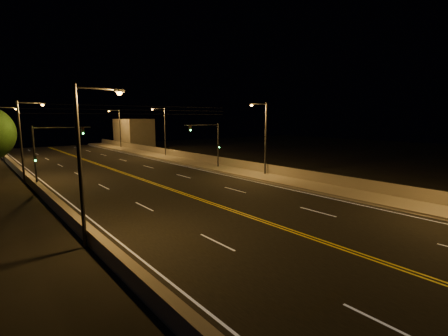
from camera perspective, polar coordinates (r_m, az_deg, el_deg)
road at (r=27.77m, az=-5.83°, el=-4.98°), size 18.00×120.00×0.02m
sidewalk at (r=34.65m, az=9.34°, el=-2.03°), size 3.60×120.00×0.30m
curb at (r=33.32m, az=7.18°, el=-2.55°), size 0.14×120.00×0.15m
parapet_wall at (r=35.77m, az=11.14°, el=-0.68°), size 0.30×120.00×1.00m
jersey_barrier at (r=24.00m, az=-26.14°, el=-7.06°), size 0.45×120.00×0.86m
distant_building_right at (r=79.10m, az=-15.60°, el=6.03°), size 6.00×10.00×6.25m
parapet_rail at (r=35.68m, az=11.16°, el=0.16°), size 0.06×120.00×0.06m
lane_markings at (r=27.71m, az=-5.75°, el=-4.99°), size 17.32×116.00×0.00m
streetlight_1 at (r=36.49m, az=7.00°, el=5.96°), size 2.55×0.28×8.25m
streetlight_2 at (r=55.33m, az=-10.63°, el=6.86°), size 2.55×0.28×8.25m
streetlight_3 at (r=73.56m, az=-18.06°, el=7.05°), size 2.55×0.28×8.25m
streetlight_4 at (r=17.70m, az=-23.18°, el=2.22°), size 2.55×0.28×8.25m
streetlight_5 at (r=38.25m, az=-31.75°, el=4.83°), size 2.55×0.28×8.25m
streetlight_6 at (r=59.06m, az=-34.31°, el=5.59°), size 2.55×0.28×8.25m
traffic_signal_right at (r=41.36m, az=-2.18°, el=4.89°), size 5.11×0.31×5.91m
traffic_signal_left at (r=33.79m, az=-28.71°, el=2.90°), size 5.11×0.31×5.91m
overhead_wires at (r=35.34m, az=-14.55°, el=9.84°), size 22.00×0.03×0.83m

